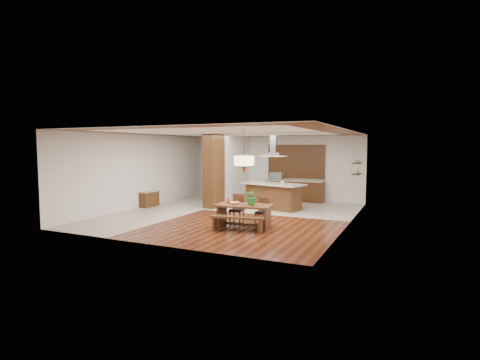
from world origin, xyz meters
The scene contains 25 objects.
room_shell centered at (0.00, 0.00, 2.06)m, with size 9.00×9.04×2.92m.
tile_hallway centered at (-2.75, 0.00, 0.01)m, with size 2.50×9.00×0.01m, color #BFB29F.
tile_kitchen centered at (1.25, 2.50, 0.01)m, with size 5.50×4.00×0.01m, color #BFB29F.
soffit_band centered at (0.00, 0.00, 2.88)m, with size 8.00×9.00×0.02m, color #3D1F0F.
partition_pier centered at (-1.40, 1.20, 1.45)m, with size 0.45×1.00×2.90m, color black.
partition_stub centered at (-1.40, 3.30, 1.45)m, with size 0.18×2.40×2.90m, color silver.
hallway_console centered at (-3.81, 0.20, 0.32)m, with size 0.37×0.88×0.63m, color black.
hallway_doorway centered at (-2.70, 4.40, 1.05)m, with size 1.10×0.20×2.10m, color black.
rear_counter centered at (1.00, 4.20, 0.48)m, with size 2.60×0.62×0.95m.
kitchen_window centered at (1.00, 4.46, 1.75)m, with size 2.60×0.08×1.50m, color brown.
shelf_lower centered at (3.87, 2.60, 1.40)m, with size 0.26×0.90×0.04m, color black.
shelf_upper centered at (3.87, 2.60, 1.80)m, with size 0.26×0.90×0.04m, color black.
dining_table centered at (1.23, -1.72, 0.51)m, with size 1.72×0.98×0.69m.
dining_bench centered at (1.29, -2.31, 0.22)m, with size 1.55×0.34×0.44m, color black, non-canonical shape.
dining_chair_left centered at (0.77, -1.26, 0.46)m, with size 0.40×0.40×0.91m, color black, non-canonical shape.
dining_chair_right centered at (1.60, -1.18, 0.42)m, with size 0.38×0.38×0.85m, color black, non-canonical shape.
pendant_lantern centered at (1.23, -1.72, 2.25)m, with size 0.64×0.64×1.31m, color #FFEAC3, non-canonical shape.
foliage_plant centered at (1.46, -1.65, 0.94)m, with size 0.45×0.39×0.50m, color #236B27.
fruit_bowl centered at (0.95, -1.79, 0.72)m, with size 0.25×0.25×0.06m, color beige.
napkin_cone centered at (0.70, -1.71, 0.79)m, with size 0.14×0.14×0.21m, color #AD0F0C.
gold_ornament centered at (1.78, -1.80, 0.73)m, with size 0.06×0.06×0.09m, color gold.
kitchen_island centered at (0.88, 1.81, 0.51)m, with size 2.62×1.67×1.00m.
range_hood centered at (0.88, 1.82, 2.46)m, with size 0.90×0.55×0.87m, color silver, non-canonical shape.
island_cup centered at (1.27, 1.73, 1.05)m, with size 0.13×0.13×0.10m, color silver.
microwave centered at (0.17, 4.19, 1.10)m, with size 0.56×0.38×0.31m, color silver.
Camera 1 is at (5.77, -11.76, 2.38)m, focal length 28.00 mm.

